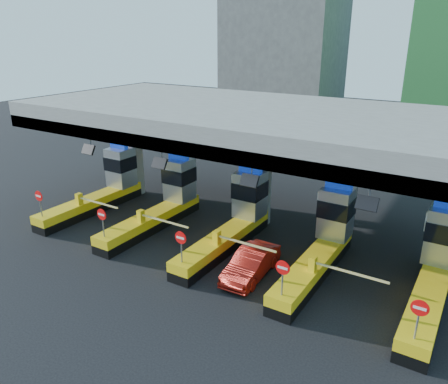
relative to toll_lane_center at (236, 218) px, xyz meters
The scene contains 9 objects.
ground 1.42m from the toll_lane_center, 90.42° to the right, with size 120.00×120.00×0.00m, color black.
toll_canopy 5.40m from the toll_lane_center, 90.02° to the left, with size 28.00×12.09×7.00m.
toll_lane_far_left 10.00m from the toll_lane_center, behind, with size 4.43×8.00×4.16m.
toll_lane_left 5.00m from the toll_lane_center, behind, with size 4.43×8.00×4.16m.
toll_lane_center is the anchor object (origin of this frame).
toll_lane_right 5.00m from the toll_lane_center, ahead, with size 4.43×8.00×4.16m.
toll_lane_far_right 10.00m from the toll_lane_center, ahead, with size 4.43×8.00×4.16m.
bg_building_concrete 39.11m from the toll_lane_center, 111.40° to the left, with size 14.00×10.00×18.00m, color #4C4C49.
red_car 3.80m from the toll_lane_center, 48.43° to the right, with size 1.39×4.00×1.32m, color maroon.
Camera 1 is at (10.99, -18.54, 10.88)m, focal length 35.00 mm.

